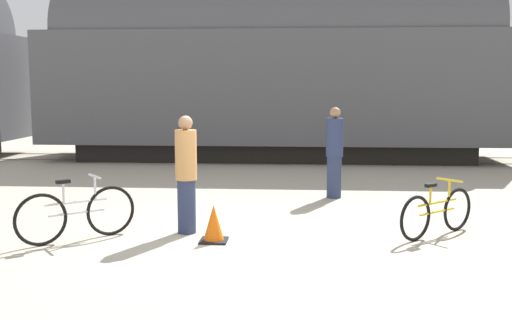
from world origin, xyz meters
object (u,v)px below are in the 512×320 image
Objects in this scene: freight_train at (274,68)px; traffic_cone at (214,225)px; bicycle_silver at (77,214)px; person_in_navy at (334,152)px; person_in_tan at (186,174)px; bicycle_yellow at (437,212)px.

freight_train is 80.00× the size of traffic_cone.
person_in_navy is (3.98, 3.62, 0.52)m from bicycle_silver.
freight_train is 24.09× the size of person_in_tan.
freight_train is 6.62m from person_in_navy.
person_in_navy is (2.45, 3.06, 0.00)m from person_in_tan.
person_in_tan is at bearing -178.60° from bicycle_yellow.
traffic_cone is (0.49, -0.48, -0.67)m from person_in_tan.
bicycle_silver is 1.08× the size of bicycle_yellow.
freight_train is at bearing 43.02° from person_in_tan.
person_in_navy is (-1.39, 2.97, 0.56)m from bicycle_yellow.
person_in_navy is at bearing 42.27° from bicycle_silver.
person_in_navy is at bearing 115.09° from bicycle_yellow.
person_in_navy reaches higher than person_in_tan.
freight_train is 10.07m from traffic_cone.
freight_train is 23.93× the size of person_in_navy.
person_in_navy is 4.11m from traffic_cone.
bicycle_silver is 0.78× the size of person_in_tan.
bicycle_yellow is 3.32m from person_in_navy.
person_in_navy is 3.34× the size of traffic_cone.
bicycle_silver is at bearing -173.05° from bicycle_yellow.
freight_train is at bearing 107.33° from bicycle_yellow.
traffic_cone is (2.02, 0.08, -0.15)m from bicycle_silver.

